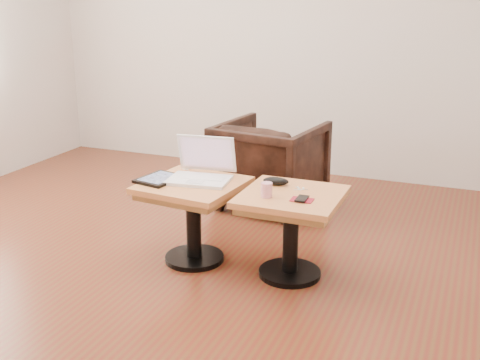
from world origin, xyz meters
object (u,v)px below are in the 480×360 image
at_px(side_table_left, 193,202).
at_px(side_table_right, 291,215).
at_px(armchair, 270,164).
at_px(striped_cup, 267,190).
at_px(laptop, 201,171).

xyz_separation_m(side_table_left, side_table_right, (0.60, 0.02, 0.00)).
bearing_deg(side_table_left, armchair, 90.58).
bearing_deg(armchair, striped_cup, 116.21).
relative_size(laptop, armchair, 0.54).
bearing_deg(side_table_left, laptop, 79.61).
height_order(laptop, striped_cup, laptop).
distance_m(side_table_right, armchair, 1.18).
bearing_deg(side_table_right, armchair, 115.26).
relative_size(side_table_right, striped_cup, 6.78).
relative_size(side_table_left, side_table_right, 1.09).
height_order(side_table_right, armchair, armchair).
relative_size(side_table_left, laptop, 1.53).
bearing_deg(striped_cup, laptop, 161.33).
relative_size(laptop, striped_cup, 4.84).
bearing_deg(side_table_left, side_table_right, 7.90).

